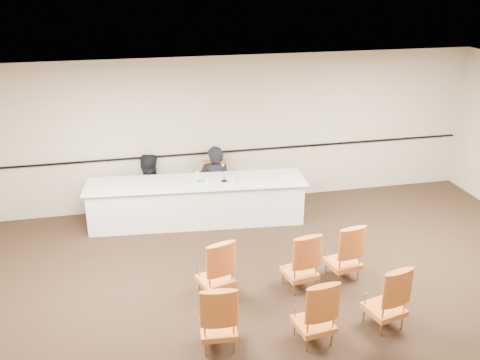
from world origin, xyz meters
name	(u,v)px	position (x,y,z in m)	size (l,w,h in m)	color
floor	(295,311)	(0.00, 0.00, 0.00)	(10.00, 10.00, 0.00)	black
ceiling	(305,105)	(0.00, 0.00, 3.00)	(10.00, 10.00, 0.00)	silver
wall_back	(235,131)	(0.00, 4.00, 1.50)	(10.00, 0.04, 3.00)	#C4B59A
wall_rail	(236,151)	(0.00, 3.96, 1.10)	(9.80, 0.04, 0.03)	black
panel_table	(197,202)	(-0.94, 3.18, 0.41)	(4.10, 0.94, 0.82)	white
panelist_main	(215,188)	(-0.48, 3.73, 0.42)	(0.65, 0.43, 1.79)	black
panelist_main_chair	(215,186)	(-0.48, 3.73, 0.47)	(0.50, 0.50, 0.95)	orange
panelist_second	(149,196)	(-1.80, 3.86, 0.32)	(0.86, 0.67, 1.76)	black
panelist_second_chair	(148,189)	(-1.80, 3.86, 0.47)	(0.50, 0.50, 0.95)	orange
papers	(221,181)	(-0.48, 3.09, 0.82)	(0.30, 0.22, 0.00)	silver
microphone	(224,174)	(-0.42, 3.06, 0.98)	(0.11, 0.22, 0.31)	black
water_bottle	(197,177)	(-0.93, 3.07, 0.95)	(0.08, 0.08, 0.25)	teal
drinking_glass	(207,180)	(-0.73, 3.10, 0.87)	(0.06, 0.06, 0.10)	white
coffee_cup	(233,180)	(-0.27, 2.97, 0.88)	(0.08, 0.08, 0.12)	silver
aud_chair_front_left	(215,267)	(-1.03, 0.67, 0.47)	(0.50, 0.50, 0.95)	orange
aud_chair_front_mid	(300,259)	(0.25, 0.60, 0.47)	(0.50, 0.50, 0.95)	orange
aud_chair_front_right	(344,250)	(1.00, 0.71, 0.47)	(0.50, 0.50, 0.95)	orange
aud_chair_back_left	(218,314)	(-1.20, -0.47, 0.47)	(0.50, 0.50, 0.95)	orange
aud_chair_back_mid	(314,309)	(0.03, -0.64, 0.47)	(0.50, 0.50, 0.95)	orange
aud_chair_back_right	(386,295)	(1.07, -0.54, 0.47)	(0.50, 0.50, 0.95)	orange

